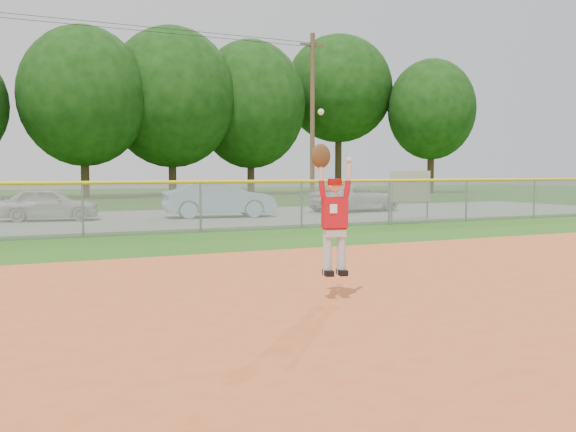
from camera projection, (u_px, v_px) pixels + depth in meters
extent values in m
plane|color=#245313|center=(399.00, 289.00, 9.90)|extent=(120.00, 120.00, 0.00)
cube|color=#C55323|center=(556.00, 331.00, 7.20)|extent=(24.00, 16.00, 0.04)
cube|color=gray|center=(152.00, 219.00, 24.31)|extent=(44.00, 10.00, 0.03)
imported|color=silver|center=(48.00, 204.00, 23.12)|extent=(3.74, 2.09, 1.20)
imported|color=#92BCDA|center=(219.00, 199.00, 24.89)|extent=(4.44, 2.06, 1.41)
imported|color=silver|center=(356.00, 198.00, 28.54)|extent=(4.49, 2.51, 1.19)
cylinder|color=gray|center=(392.00, 202.00, 23.16)|extent=(0.07, 0.07, 1.37)
cylinder|color=gray|center=(427.00, 201.00, 24.19)|extent=(0.07, 0.07, 1.37)
cube|color=beige|center=(410.00, 186.00, 23.64)|extent=(2.04, 0.37, 1.14)
cube|color=gray|center=(200.00, 207.00, 18.86)|extent=(40.00, 0.03, 1.50)
cylinder|color=yellow|center=(200.00, 182.00, 18.80)|extent=(40.00, 0.10, 0.10)
cylinder|color=gray|center=(83.00, 210.00, 17.42)|extent=(0.06, 0.06, 1.50)
cylinder|color=gray|center=(200.00, 207.00, 18.86)|extent=(0.06, 0.06, 1.50)
cylinder|color=gray|center=(302.00, 205.00, 20.29)|extent=(0.06, 0.06, 1.50)
cylinder|color=gray|center=(389.00, 203.00, 21.72)|extent=(0.06, 0.06, 1.50)
cylinder|color=gray|center=(466.00, 201.00, 23.15)|extent=(0.06, 0.06, 1.50)
cylinder|color=gray|center=(534.00, 199.00, 24.58)|extent=(0.06, 0.06, 1.50)
cylinder|color=#4C3823|center=(312.00, 120.00, 33.69)|extent=(0.24, 0.24, 9.00)
cube|color=#4C3823|center=(313.00, 45.00, 33.42)|extent=(1.40, 0.10, 0.10)
cylinder|color=black|center=(140.00, 30.00, 29.56)|extent=(18.50, 0.02, 0.02)
cylinder|color=black|center=(140.00, 26.00, 29.55)|extent=(18.50, 0.02, 0.02)
cylinder|color=#422D1C|center=(85.00, 164.00, 43.42)|extent=(0.56, 0.56, 4.64)
ellipsoid|color=#193F0F|center=(83.00, 96.00, 43.10)|extent=(8.57, 8.57, 9.43)
cylinder|color=#422D1C|center=(172.00, 163.00, 47.23)|extent=(0.56, 0.56, 4.89)
ellipsoid|color=#193F0F|center=(172.00, 97.00, 46.90)|extent=(9.41, 9.41, 10.28)
cylinder|color=#422D1C|center=(251.00, 164.00, 50.63)|extent=(0.56, 0.56, 4.78)
ellipsoid|color=#193F0F|center=(251.00, 104.00, 50.31)|extent=(8.62, 8.62, 10.06)
cylinder|color=#422D1C|center=(338.00, 157.00, 55.07)|extent=(0.56, 0.56, 5.99)
ellipsoid|color=#193F0F|center=(339.00, 89.00, 54.66)|extent=(9.18, 9.18, 9.14)
cylinder|color=#422D1C|center=(431.00, 165.00, 53.42)|extent=(0.56, 0.56, 4.69)
ellipsoid|color=#193F0F|center=(431.00, 109.00, 53.10)|extent=(7.23, 7.23, 8.32)
cylinder|color=silver|center=(327.00, 255.00, 8.88)|extent=(0.15, 0.15, 0.56)
cylinder|color=silver|center=(341.00, 255.00, 8.92)|extent=(0.15, 0.15, 0.56)
cube|color=black|center=(328.00, 273.00, 8.86)|extent=(0.16, 0.24, 0.08)
cube|color=black|center=(342.00, 272.00, 8.91)|extent=(0.16, 0.24, 0.08)
cube|color=silver|center=(335.00, 232.00, 8.88)|extent=(0.32, 0.22, 0.11)
cube|color=maroon|center=(335.00, 228.00, 8.87)|extent=(0.33, 0.23, 0.04)
cube|color=red|center=(335.00, 212.00, 8.86)|extent=(0.37, 0.25, 0.43)
cube|color=white|center=(334.00, 209.00, 8.75)|extent=(0.10, 0.03, 0.12)
sphere|color=beige|center=(335.00, 186.00, 8.83)|extent=(0.23, 0.23, 0.19)
cylinder|color=#9C0D09|center=(335.00, 182.00, 8.83)|extent=(0.23, 0.23, 0.09)
cube|color=#9C0D09|center=(337.00, 185.00, 8.73)|extent=(0.17, 0.14, 0.02)
cylinder|color=red|center=(322.00, 189.00, 8.80)|extent=(0.12, 0.10, 0.23)
cylinder|color=beige|center=(321.00, 172.00, 8.77)|extent=(0.10, 0.08, 0.25)
ellipsoid|color=#4C2D14|center=(321.00, 156.00, 8.76)|extent=(0.31, 0.19, 0.34)
sphere|color=white|center=(321.00, 112.00, 8.72)|extent=(0.10, 0.10, 0.09)
cylinder|color=red|center=(347.00, 189.00, 8.88)|extent=(0.12, 0.10, 0.23)
cylinder|color=beige|center=(349.00, 172.00, 8.87)|extent=(0.10, 0.08, 0.25)
sphere|color=beige|center=(349.00, 160.00, 8.85)|extent=(0.11, 0.11, 0.09)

